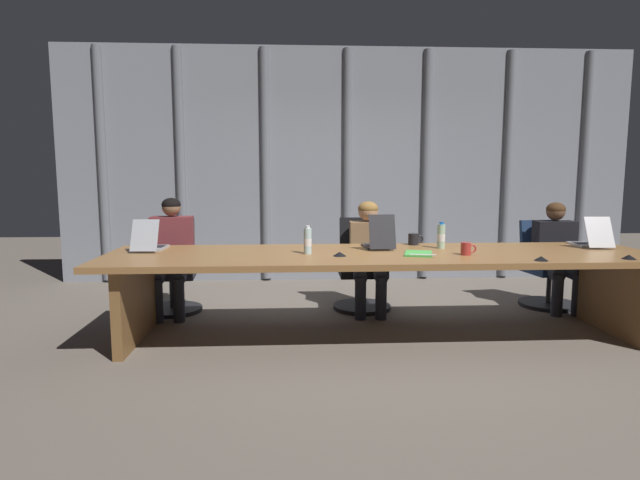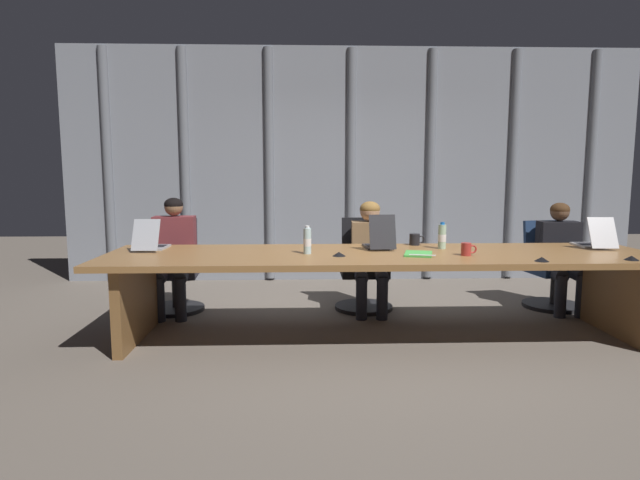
{
  "view_description": "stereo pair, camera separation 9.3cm",
  "coord_description": "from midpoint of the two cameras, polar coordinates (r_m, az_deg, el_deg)",
  "views": [
    {
      "loc": [
        -0.76,
        -4.39,
        1.42
      ],
      "look_at": [
        -0.51,
        0.11,
        0.84
      ],
      "focal_mm": 29.56,
      "sensor_mm": 36.0,
      "label": 1
    },
    {
      "loc": [
        -0.67,
        -4.39,
        1.42
      ],
      "look_at": [
        -0.51,
        0.11,
        0.84
      ],
      "focal_mm": 29.56,
      "sensor_mm": 36.0,
      "label": 2
    }
  ],
  "objects": [
    {
      "name": "ground_plane",
      "position": [
        4.67,
        7.05,
        -10.4
      ],
      "size": [
        14.91,
        14.91,
        0.0
      ],
      "primitive_type": "plane",
      "color": "#6B6056"
    },
    {
      "name": "conference_table",
      "position": [
        4.52,
        7.17,
        -3.02
      ],
      "size": [
        4.65,
        1.17,
        0.74
      ],
      "color": "olive",
      "rests_on": "ground_plane"
    },
    {
      "name": "curtain_backdrop",
      "position": [
        6.97,
        3.92,
        8.03
      ],
      "size": [
        7.45,
        0.17,
        3.01
      ],
      "color": "gray",
      "rests_on": "ground_plane"
    },
    {
      "name": "laptop_left_end",
      "position": [
        4.88,
        -17.26,
        -0.35
      ],
      "size": [
        0.24,
        0.44,
        0.28
      ],
      "rotation": [
        0.0,
        0.0,
        1.54
      ],
      "color": "#A8ADB7",
      "rests_on": "conference_table"
    },
    {
      "name": "laptop_left_mid",
      "position": [
        4.75,
        6.97,
        -0.21
      ],
      "size": [
        0.26,
        0.42,
        0.31
      ],
      "rotation": [
        0.0,
        0.0,
        1.64
      ],
      "color": "#2D2D33",
      "rests_on": "conference_table"
    },
    {
      "name": "laptop_center",
      "position": [
        5.44,
        27.95,
        -0.11
      ],
      "size": [
        0.26,
        0.46,
        0.28
      ],
      "rotation": [
        0.0,
        0.0,
        1.51
      ],
      "color": "#BCBCC1",
      "rests_on": "conference_table"
    },
    {
      "name": "office_chair_left_end",
      "position": [
        5.65,
        -14.99,
        -3.87
      ],
      "size": [
        0.6,
        0.6,
        0.94
      ],
      "rotation": [
        0.0,
        0.0,
        -1.5
      ],
      "color": "#2D2D38",
      "rests_on": "ground_plane"
    },
    {
      "name": "office_chair_left_mid",
      "position": [
        5.55,
        5.2,
        -3.86
      ],
      "size": [
        0.6,
        0.6,
        0.94
      ],
      "rotation": [
        0.0,
        0.0,
        -1.58
      ],
      "color": "black",
      "rests_on": "ground_plane"
    },
    {
      "name": "office_chair_center",
      "position": [
        6.13,
        24.1,
        -3.51
      ],
      "size": [
        0.6,
        0.6,
        0.9
      ],
      "rotation": [
        0.0,
        0.0,
        -1.45
      ],
      "color": "navy",
      "rests_on": "ground_plane"
    },
    {
      "name": "person_left_end",
      "position": [
        5.45,
        -15.09,
        -0.99
      ],
      "size": [
        0.44,
        0.56,
        1.17
      ],
      "rotation": [
        0.0,
        0.0,
        -1.51
      ],
      "color": "brown",
      "rests_on": "ground_plane"
    },
    {
      "name": "person_left_mid",
      "position": [
        5.35,
        5.94,
        -1.06
      ],
      "size": [
        0.4,
        0.56,
        1.13
      ],
      "rotation": [
        0.0,
        0.0,
        -1.63
      ],
      "color": "olive",
      "rests_on": "ground_plane"
    },
    {
      "name": "person_center",
      "position": [
        5.95,
        25.06,
        -1.01
      ],
      "size": [
        0.44,
        0.57,
        1.11
      ],
      "rotation": [
        0.0,
        0.0,
        -1.65
      ],
      "color": "black",
      "rests_on": "ground_plane"
    },
    {
      "name": "water_bottle_primary",
      "position": [
        4.41,
        -0.78,
        -0.11
      ],
      "size": [
        0.07,
        0.07,
        0.24
      ],
      "color": "silver",
      "rests_on": "conference_table"
    },
    {
      "name": "water_bottle_secondary",
      "position": [
        4.83,
        13.62,
        0.35
      ],
      "size": [
        0.07,
        0.07,
        0.24
      ],
      "color": "#ADD1B2",
      "rests_on": "conference_table"
    },
    {
      "name": "coffee_mug_near",
      "position": [
        4.5,
        16.17,
        -0.96
      ],
      "size": [
        0.13,
        0.08,
        0.1
      ],
      "color": "#B2332D",
      "rests_on": "conference_table"
    },
    {
      "name": "coffee_mug_far",
      "position": [
        5.03,
        10.77,
        0.06
      ],
      "size": [
        0.15,
        0.1,
        0.11
      ],
      "color": "black",
      "rests_on": "conference_table"
    },
    {
      "name": "conference_mic_left_side",
      "position": [
        4.79,
        31.14,
        -1.67
      ],
      "size": [
        0.11,
        0.11,
        0.03
      ],
      "primitive_type": "cone",
      "color": "black",
      "rests_on": "conference_table"
    },
    {
      "name": "conference_mic_middle",
      "position": [
        4.3,
        2.68,
        -1.52
      ],
      "size": [
        0.11,
        0.11,
        0.03
      ],
      "primitive_type": "cone",
      "color": "black",
      "rests_on": "conference_table"
    },
    {
      "name": "conference_mic_right_side",
      "position": [
        4.41,
        23.44,
        -1.92
      ],
      "size": [
        0.11,
        0.11,
        0.03
      ],
      "primitive_type": "cone",
      "color": "black",
      "rests_on": "conference_table"
    },
    {
      "name": "spiral_notepad",
      "position": [
        4.44,
        11.2,
        -1.49
      ],
      "size": [
        0.29,
        0.35,
        0.03
      ],
      "rotation": [
        0.0,
        0.0,
        -0.26
      ],
      "color": "#4CB74C",
      "rests_on": "conference_table"
    }
  ]
}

